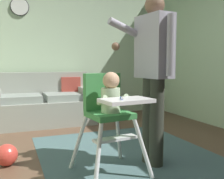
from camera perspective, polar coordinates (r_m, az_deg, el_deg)
name	(u,v)px	position (r m, az deg, el deg)	size (l,w,h in m)	color
ground	(121,170)	(2.73, 1.87, -17.12)	(5.76, 6.96, 0.10)	brown
wall_far	(64,44)	(5.13, -10.41, 9.80)	(4.96, 0.06, 2.78)	#B3CBA9
area_rug	(133,159)	(2.86, 4.70, -14.88)	(1.86, 2.45, 0.01)	#476366
couch	(43,104)	(4.58, -14.87, -3.03)	(1.67, 0.86, 0.86)	gray
high_chair	(109,104)	(2.35, -0.55, -3.13)	(0.67, 0.78, 0.94)	white
adult_standing	(153,71)	(2.59, 8.99, 4.12)	(0.55, 0.50, 1.66)	#34362C
toy_ball	(7,155)	(2.85, -22.04, -13.11)	(0.22, 0.22, 0.22)	#D13D33
wall_clock	(20,7)	(5.08, -19.53, 16.68)	(0.32, 0.04, 0.32)	white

